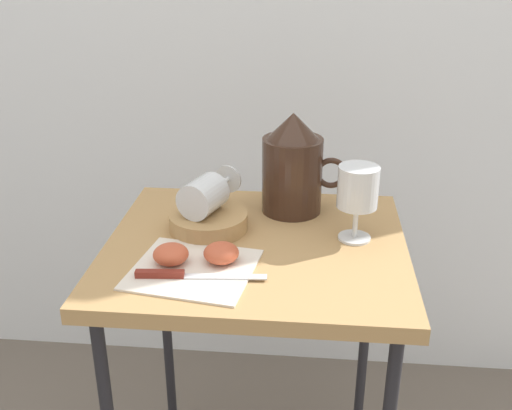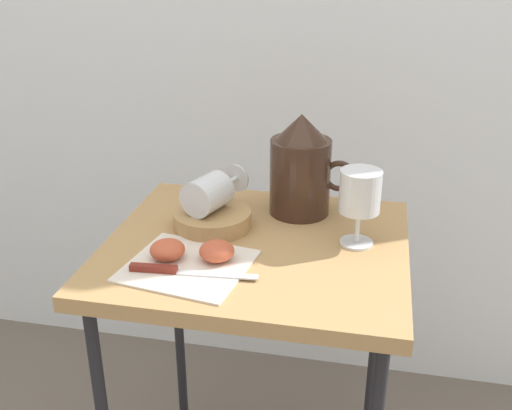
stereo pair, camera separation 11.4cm
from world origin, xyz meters
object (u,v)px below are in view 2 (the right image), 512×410
Objects in this scene: knife at (174,270)px; apple_half_left at (167,250)px; table at (256,274)px; wine_glass_tipped_near at (209,193)px; wine_glass_upright at (360,195)px; apple_half_right at (217,251)px; pitcher at (301,174)px; basket_tray at (212,219)px.

apple_half_left is at bearing 120.63° from knife.
wine_glass_tipped_near is (-0.11, 0.05, 0.14)m from table.
wine_glass_upright is 0.92× the size of wine_glass_tipped_near.
table is 0.20m from knife.
wine_glass_upright is (0.19, 0.04, 0.17)m from table.
knife is at bearing -135.22° from apple_half_right.
table is 0.19m from wine_glass_tipped_near.
apple_half_right is at bearing -69.26° from wine_glass_tipped_near.
knife is at bearing -128.05° from table.
knife is at bearing -59.37° from apple_half_left.
table is 0.14m from apple_half_right.
wine_glass_upright is (0.13, -0.12, 0.01)m from pitcher.
basket_tray is 0.15m from apple_half_right.
wine_glass_upright is at bearing 10.48° from table.
apple_half_left is (-0.33, -0.14, -0.08)m from wine_glass_upright.
knife is at bearing -92.08° from wine_glass_tipped_near.
basket_tray is 2.47× the size of apple_half_right.
basket_tray is at bearing 85.88° from knife.
knife is (-0.12, -0.15, 0.08)m from table.
pitcher is 1.44× the size of wine_glass_upright.
pitcher reaches higher than table.
pitcher is 3.37× the size of apple_half_left.
wine_glass_upright reaches higher than apple_half_left.
pitcher is 0.34m from apple_half_left.
pitcher is 0.18m from wine_glass_upright.
apple_half_right is (0.09, 0.01, 0.00)m from apple_half_left.
apple_half_left is 0.09m from apple_half_right.
pitcher is 3.37× the size of apple_half_right.
apple_half_right is at bearing 8.32° from apple_half_left.
apple_half_right is at bearing -71.36° from basket_tray.
table is 11.31× the size of apple_half_right.
basket_tray is at bearing -25.57° from wine_glass_tipped_near.
basket_tray is 0.30m from wine_glass_upright.
table is at bearing -169.52° from wine_glass_upright.
wine_glass_tipped_near is at bearing 154.43° from basket_tray.
basket_tray reaches higher than knife.
pitcher is (0.16, 0.11, 0.07)m from basket_tray.
apple_half_left is (-0.14, -0.10, 0.09)m from table.
pitcher is at bearing 135.78° from wine_glass_upright.
knife is (-0.06, -0.06, -0.01)m from apple_half_right.
wine_glass_tipped_near is (-0.01, 0.00, 0.05)m from basket_tray.
wine_glass_tipped_near is 0.17m from apple_half_left.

